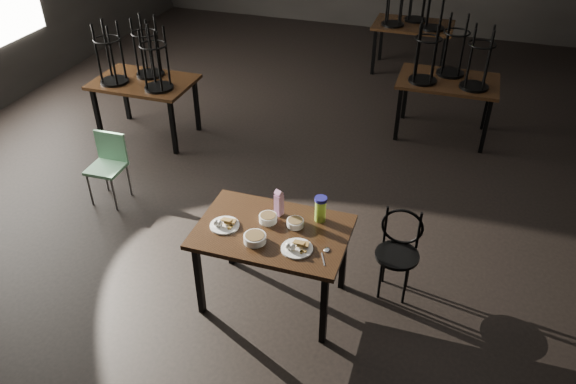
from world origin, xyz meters
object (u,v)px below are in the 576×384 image
(water_bottle, at_px, (320,209))
(bentwood_chair, at_px, (399,246))
(main_table, at_px, (272,238))
(juice_carton, at_px, (279,203))
(school_chair, at_px, (108,161))

(water_bottle, bearing_deg, bentwood_chair, 19.10)
(water_bottle, bearing_deg, main_table, -143.50)
(water_bottle, bearing_deg, juice_carton, -175.36)
(juice_carton, height_order, bentwood_chair, juice_carton)
(water_bottle, xyz_separation_m, school_chair, (-2.46, 0.67, -0.41))
(water_bottle, relative_size, bentwood_chair, 0.28)
(main_table, xyz_separation_m, water_bottle, (0.32, 0.24, 0.19))
(juice_carton, xyz_separation_m, school_chair, (-2.12, 0.70, -0.41))
(main_table, height_order, water_bottle, water_bottle)
(main_table, relative_size, juice_carton, 5.06)
(school_chair, bearing_deg, juice_carton, -19.53)
(school_chair, bearing_deg, bentwood_chair, -9.60)
(main_table, xyz_separation_m, juice_carton, (-0.02, 0.21, 0.19))
(juice_carton, bearing_deg, bentwood_chair, 14.24)
(bentwood_chair, bearing_deg, school_chair, 171.15)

